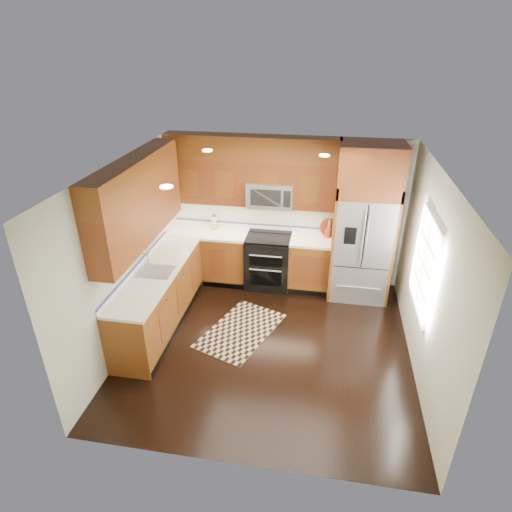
% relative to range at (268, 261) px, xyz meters
% --- Properties ---
extents(ground, '(4.00, 4.00, 0.00)m').
position_rel_range_xyz_m(ground, '(0.25, -1.67, -0.47)').
color(ground, black).
rests_on(ground, ground).
extents(wall_back, '(4.00, 0.02, 2.60)m').
position_rel_range_xyz_m(wall_back, '(0.25, 0.33, 0.83)').
color(wall_back, '#B6BBA8').
rests_on(wall_back, ground).
extents(wall_left, '(0.02, 4.00, 2.60)m').
position_rel_range_xyz_m(wall_left, '(-1.75, -1.67, 0.83)').
color(wall_left, '#B6BBA8').
rests_on(wall_left, ground).
extents(wall_right, '(0.02, 4.00, 2.60)m').
position_rel_range_xyz_m(wall_right, '(2.25, -1.67, 0.83)').
color(wall_right, '#B6BBA8').
rests_on(wall_right, ground).
extents(window, '(0.04, 1.10, 1.30)m').
position_rel_range_xyz_m(window, '(2.23, -1.47, 0.93)').
color(window, white).
rests_on(window, ground).
extents(base_cabinets, '(2.85, 3.00, 0.90)m').
position_rel_range_xyz_m(base_cabinets, '(-0.98, -0.77, -0.02)').
color(base_cabinets, brown).
rests_on(base_cabinets, ground).
extents(countertop, '(2.86, 3.01, 0.04)m').
position_rel_range_xyz_m(countertop, '(-0.84, -0.65, 0.45)').
color(countertop, white).
rests_on(countertop, base_cabinets).
extents(upper_cabinets, '(2.85, 3.00, 1.15)m').
position_rel_range_xyz_m(upper_cabinets, '(-0.90, -0.58, 1.56)').
color(upper_cabinets, brown).
rests_on(upper_cabinets, ground).
extents(range, '(0.76, 0.67, 0.95)m').
position_rel_range_xyz_m(range, '(0.00, 0.00, 0.00)').
color(range, black).
rests_on(range, ground).
extents(microwave, '(0.76, 0.40, 0.42)m').
position_rel_range_xyz_m(microwave, '(-0.00, 0.13, 1.19)').
color(microwave, '#B2B2B7').
rests_on(microwave, ground).
extents(refrigerator, '(0.98, 0.75, 2.60)m').
position_rel_range_xyz_m(refrigerator, '(1.55, -0.04, 0.83)').
color(refrigerator, '#B2B2B7').
rests_on(refrigerator, ground).
extents(sink_faucet, '(0.54, 0.44, 0.37)m').
position_rel_range_xyz_m(sink_faucet, '(-1.48, -1.44, 0.52)').
color(sink_faucet, '#B2B2B7').
rests_on(sink_faucet, countertop).
extents(rug, '(1.29, 1.61, 0.01)m').
position_rel_range_xyz_m(rug, '(-0.21, -1.43, -0.46)').
color(rug, black).
rests_on(rug, ground).
extents(knife_block, '(0.12, 0.15, 0.27)m').
position_rel_range_xyz_m(knife_block, '(-1.01, 0.22, 0.58)').
color(knife_block, tan).
rests_on(knife_block, countertop).
extents(utensil_crock, '(0.14, 0.14, 0.31)m').
position_rel_range_xyz_m(utensil_crock, '(1.00, 0.17, 0.58)').
color(utensil_crock, '#972F12').
rests_on(utensil_crock, countertop).
extents(cutting_board, '(0.39, 0.39, 0.02)m').
position_rel_range_xyz_m(cutting_board, '(1.00, 0.24, 0.48)').
color(cutting_board, brown).
rests_on(cutting_board, countertop).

